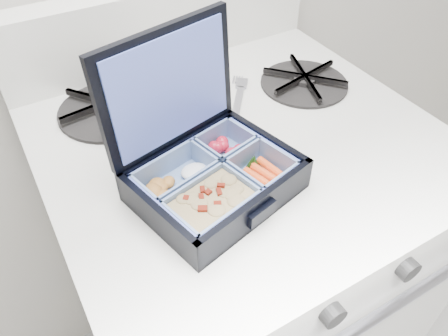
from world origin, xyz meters
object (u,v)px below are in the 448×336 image
stove (233,286)px  fork (236,110)px  bento_box (216,180)px  burner_grate (305,79)px

stove → fork: bearing=59.8°
bento_box → burner_grate: size_ratio=1.30×
stove → fork: (0.03, 0.05, 0.48)m
burner_grate → fork: bearing=-176.1°
stove → bento_box: 0.52m
bento_box → burner_grate: bearing=16.4°
stove → bento_box: size_ratio=4.45×
bento_box → burner_grate: (0.28, 0.16, -0.01)m
stove → fork: size_ratio=5.06×
bento_box → burner_grate: 0.33m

